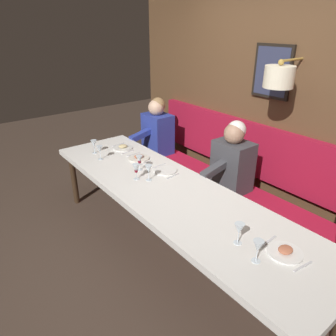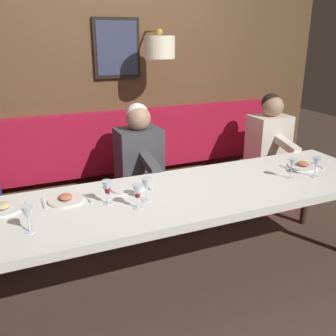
# 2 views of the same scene
# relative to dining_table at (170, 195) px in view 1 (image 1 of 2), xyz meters

# --- Properties ---
(ground_plane) EXTENTS (12.00, 12.00, 0.00)m
(ground_plane) POSITION_rel_dining_table_xyz_m (0.00, 0.00, -0.68)
(ground_plane) COLOR #423328
(dining_table) EXTENTS (0.90, 3.27, 0.74)m
(dining_table) POSITION_rel_dining_table_xyz_m (0.00, 0.00, 0.00)
(dining_table) COLOR silver
(dining_table) RESTS_ON ground_plane
(banquette_bench) EXTENTS (0.52, 3.47, 0.45)m
(banquette_bench) POSITION_rel_dining_table_xyz_m (0.89, 0.00, -0.46)
(banquette_bench) COLOR maroon
(banquette_bench) RESTS_ON ground_plane
(back_wall_panel) EXTENTS (0.59, 4.67, 2.90)m
(back_wall_panel) POSITION_rel_dining_table_xyz_m (1.46, -0.00, 0.68)
(back_wall_panel) COLOR brown
(back_wall_panel) RESTS_ON ground_plane
(diner_near) EXTENTS (0.60, 0.40, 0.79)m
(diner_near) POSITION_rel_dining_table_xyz_m (0.88, 0.02, 0.13)
(diner_near) COLOR #3D3D42
(diner_near) RESTS_ON banquette_bench
(diner_middle) EXTENTS (0.60, 0.40, 0.79)m
(diner_middle) POSITION_rel_dining_table_xyz_m (0.88, 1.41, 0.13)
(diner_middle) COLOR #283893
(diner_middle) RESTS_ON banquette_bench
(place_setting_0) EXTENTS (0.24, 0.32, 0.01)m
(place_setting_0) POSITION_rel_dining_table_xyz_m (0.22, 0.35, 0.06)
(place_setting_0) COLOR white
(place_setting_0) RESTS_ON dining_table
(place_setting_1) EXTENTS (0.24, 0.32, 0.05)m
(place_setting_1) POSITION_rel_dining_table_xyz_m (0.07, -1.17, 0.07)
(place_setting_1) COLOR white
(place_setting_1) RESTS_ON dining_table
(place_setting_2) EXTENTS (0.24, 0.31, 0.05)m
(place_setting_2) POSITION_rel_dining_table_xyz_m (0.17, 0.79, 0.07)
(place_setting_2) COLOR silver
(place_setting_2) RESTS_ON dining_table
(place_setting_3) EXTENTS (0.24, 0.32, 0.05)m
(place_setting_3) POSITION_rel_dining_table_xyz_m (0.19, 1.18, 0.07)
(place_setting_3) COLOR silver
(place_setting_3) RESTS_ON dining_table
(wine_glass_0) EXTENTS (0.07, 0.07, 0.16)m
(wine_glass_0) POSITION_rel_dining_table_xyz_m (-0.18, 1.05, 0.17)
(wine_glass_0) COLOR silver
(wine_glass_0) RESTS_ON dining_table
(wine_glass_1) EXTENTS (0.07, 0.07, 0.16)m
(wine_glass_1) POSITION_rel_dining_table_xyz_m (-0.09, -0.90, 0.17)
(wine_glass_1) COLOR silver
(wine_glass_1) RESTS_ON dining_table
(wine_glass_2) EXTENTS (0.07, 0.07, 0.16)m
(wine_glass_2) POSITION_rel_dining_table_xyz_m (0.02, 0.54, 0.17)
(wine_glass_2) COLOR silver
(wine_glass_2) RESTS_ON dining_table
(wine_glass_3) EXTENTS (0.07, 0.07, 0.16)m
(wine_glass_3) POSITION_rel_dining_table_xyz_m (-0.12, 0.38, 0.17)
(wine_glass_3) COLOR silver
(wine_glass_3) RESTS_ON dining_table
(wine_glass_4) EXTENTS (0.07, 0.07, 0.16)m
(wine_glass_4) POSITION_rel_dining_table_xyz_m (-0.04, 0.29, 0.17)
(wine_glass_4) COLOR silver
(wine_glass_4) RESTS_ON dining_table
(wine_glass_5) EXTENTS (0.07, 0.07, 0.16)m
(wine_glass_5) POSITION_rel_dining_table_xyz_m (-0.14, -1.10, 0.17)
(wine_glass_5) COLOR silver
(wine_glass_5) RESTS_ON dining_table
(wine_glass_6) EXTENTS (0.07, 0.07, 0.16)m
(wine_glass_6) POSITION_rel_dining_table_xyz_m (-0.15, 1.27, 0.17)
(wine_glass_6) COLOR silver
(wine_glass_6) RESTS_ON dining_table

